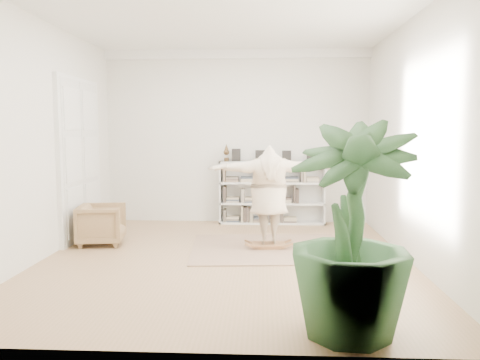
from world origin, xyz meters
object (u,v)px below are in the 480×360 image
Objects in this scene: bookshelf at (272,193)px; rocker_board at (268,245)px; armchair at (102,224)px; houseplant at (350,229)px; person at (269,192)px.

bookshelf is 2.22m from rocker_board.
armchair is 1.35× the size of rocker_board.
rocker_board is at bearing -102.61° from armchair.
armchair is 2.87m from rocker_board.
armchair is at bearing -146.17° from bookshelf.
armchair is (-2.93, -1.96, -0.29)m from bookshelf.
bookshelf is 1.08× the size of houseplant.
rocker_board is at bearing -94.29° from person.
rocker_board is 3.43m from houseplant.
houseplant reaches higher than bookshelf.
armchair is at bearing 136.40° from houseplant.
rocker_board is (2.85, -0.18, -0.27)m from armchair.
houseplant is (0.73, -3.22, 0.08)m from person.
bookshelf is 1.11× the size of person.
rocker_board is 0.87m from person.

